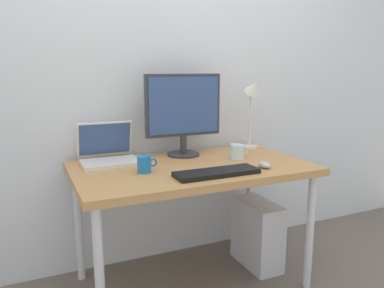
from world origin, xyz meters
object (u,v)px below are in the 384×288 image
object	(u,v)px
mouse	(264,165)
glass_cup	(237,152)
desk	(192,176)
monitor	(183,110)
laptop	(108,152)
desk_lamp	(253,98)
coffee_mug	(145,164)
keyboard	(217,173)
computer_tower	(257,234)

from	to	relation	value
mouse	glass_cup	size ratio (longest dim) A/B	0.75
desk	monitor	size ratio (longest dim) A/B	2.61
monitor	laptop	world-z (taller)	monitor
monitor	desk_lamp	size ratio (longest dim) A/B	1.05
laptop	coffee_mug	size ratio (longest dim) A/B	2.96
laptop	keyboard	distance (m)	0.67
desk_lamp	glass_cup	xyz separation A→B (m)	(-0.24, -0.21, -0.29)
keyboard	glass_cup	world-z (taller)	glass_cup
keyboard	monitor	bearing A→B (deg)	87.51
laptop	mouse	bearing A→B (deg)	-32.88
computer_tower	laptop	bearing A→B (deg)	165.01
desk	computer_tower	bearing A→B (deg)	3.15
monitor	desk_lamp	world-z (taller)	monitor
monitor	laptop	distance (m)	0.51
mouse	computer_tower	xyz separation A→B (m)	(0.14, 0.24, -0.52)
keyboard	computer_tower	xyz separation A→B (m)	(0.44, 0.26, -0.52)
desk	mouse	bearing A→B (deg)	-33.31
mouse	glass_cup	distance (m)	0.25
laptop	glass_cup	bearing A→B (deg)	-17.79
coffee_mug	computer_tower	world-z (taller)	coffee_mug
keyboard	coffee_mug	xyz separation A→B (m)	(-0.32, 0.20, 0.03)
monitor	keyboard	distance (m)	0.55
mouse	glass_cup	world-z (taller)	glass_cup
laptop	keyboard	world-z (taller)	laptop
keyboard	glass_cup	distance (m)	0.39
desk	monitor	bearing A→B (deg)	77.83
mouse	desk	bearing A→B (deg)	146.69
monitor	glass_cup	world-z (taller)	monitor
desk_lamp	keyboard	distance (m)	0.78
keyboard	mouse	distance (m)	0.30
desk	mouse	xyz separation A→B (m)	(0.33, -0.22, 0.08)
monitor	coffee_mug	world-z (taller)	monitor
keyboard	coffee_mug	size ratio (longest dim) A/B	4.07
keyboard	desk_lamp	bearing A→B (deg)	42.75
keyboard	computer_tower	bearing A→B (deg)	30.79
laptop	coffee_mug	xyz separation A→B (m)	(0.12, -0.30, -0.01)
coffee_mug	computer_tower	xyz separation A→B (m)	(0.76, 0.06, -0.55)
desk_lamp	mouse	distance (m)	0.60
laptop	glass_cup	size ratio (longest dim) A/B	2.67
glass_cup	computer_tower	bearing A→B (deg)	-1.62
desk_lamp	computer_tower	xyz separation A→B (m)	(-0.08, -0.22, -0.85)
monitor	computer_tower	distance (m)	0.92
desk	glass_cup	size ratio (longest dim) A/B	10.82
coffee_mug	computer_tower	bearing A→B (deg)	4.81
desk	coffee_mug	world-z (taller)	coffee_mug
coffee_mug	glass_cup	xyz separation A→B (m)	(0.60, 0.07, -0.00)
laptop	computer_tower	xyz separation A→B (m)	(0.88, -0.24, -0.57)
keyboard	mouse	bearing A→B (deg)	3.31
keyboard	coffee_mug	distance (m)	0.38
computer_tower	glass_cup	bearing A→B (deg)	178.38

